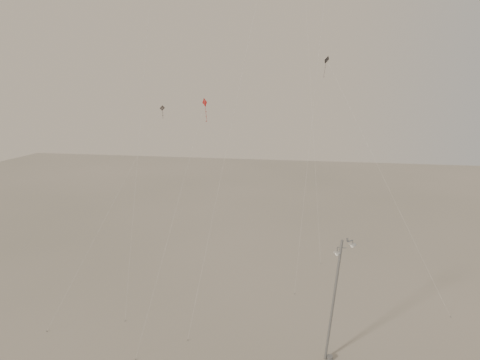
# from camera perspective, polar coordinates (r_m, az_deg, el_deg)

# --- Properties ---
(ground) EXTENTS (160.00, 160.00, 0.00)m
(ground) POSITION_cam_1_polar(r_m,az_deg,el_deg) (31.41, 3.11, -23.68)
(ground) COLOR #9F9283
(ground) RESTS_ON ground
(street_lamp) EXTENTS (1.71, 0.78, 9.42)m
(street_lamp) POSITION_cam_1_polar(r_m,az_deg,el_deg) (27.95, 14.34, -16.88)
(street_lamp) COLOR gray
(street_lamp) RESTS_ON ground
(kite_0) EXTENTS (3.00, 16.78, 32.72)m
(kite_0) POSITION_cam_1_polar(r_m,az_deg,el_deg) (42.53, -13.90, 21.33)
(kite_0) COLOR maroon
(kite_0) RESTS_ON ground
(kite_1) EXTENTS (4.88, 11.99, 31.25)m
(kite_1) POSITION_cam_1_polar(r_m,az_deg,el_deg) (34.02, 1.59, 21.31)
(kite_1) COLOR #302A28
(kite_1) RESTS_ON ground
(kite_3) EXTENTS (3.25, 10.27, 18.36)m
(kite_3) POSITION_cam_1_polar(r_m,az_deg,el_deg) (31.27, -7.38, 4.19)
(kite_3) COLOR maroon
(kite_3) RESTS_ON ground
(kite_4) EXTENTS (11.38, 7.97, 22.28)m
(kite_4) POSITION_cam_1_polar(r_m,az_deg,el_deg) (37.31, 16.80, 9.45)
(kite_4) COLOR #302A28
(kite_4) RESTS_ON ground
(kite_5) EXTENTS (3.50, 6.58, 34.65)m
(kite_5) POSITION_cam_1_polar(r_m,az_deg,el_deg) (45.27, 10.13, 23.06)
(kite_5) COLOR #AE391D
(kite_5) RESTS_ON ground
(kite_6) EXTENTS (5.80, 13.82, 17.54)m
(kite_6) POSITION_cam_1_polar(r_m,az_deg,el_deg) (37.43, -15.93, 2.32)
(kite_6) COLOR #302A28
(kite_6) RESTS_ON ground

